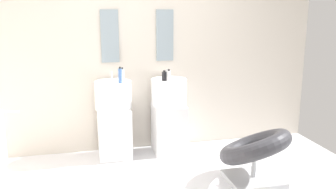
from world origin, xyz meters
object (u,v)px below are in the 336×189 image
Objects in this scene: soap_bottle_white at (169,75)px; soap_bottle_blue at (120,76)px; pedestal_sink_right at (169,114)px; soap_bottle_clear at (122,75)px; lounge_chair at (255,151)px; pedestal_sink_left at (114,118)px; soap_bottle_black at (164,76)px.

soap_bottle_blue is at bearing -177.29° from soap_bottle_white.
soap_bottle_blue is (-0.62, -0.14, 0.55)m from pedestal_sink_right.
soap_bottle_clear reaches higher than soap_bottle_white.
pedestal_sink_right is at bearing 122.95° from lounge_chair.
pedestal_sink_right is (0.70, 0.00, 0.00)m from pedestal_sink_left.
soap_bottle_black is at bearing -10.34° from soap_bottle_clear.
soap_bottle_white reaches higher than soap_bottle_black.
soap_bottle_blue is at bearing -60.81° from pedestal_sink_left.
soap_bottle_white is (-0.71, 0.94, 0.68)m from lounge_chair.
pedestal_sink_left is 6.44× the size of soap_bottle_clear.
pedestal_sink_right is 0.53m from soap_bottle_black.
lounge_chair is 7.85× the size of soap_bottle_white.
lounge_chair is 1.74m from soap_bottle_blue.
soap_bottle_clear is (0.04, 0.13, -0.01)m from soap_bottle_blue.
soap_bottle_clear is at bearing -179.53° from pedestal_sink_right.
soap_bottle_white is at bearing -10.82° from soap_bottle_clear.
pedestal_sink_left reaches higher than lounge_chair.
soap_bottle_white is at bearing -9.34° from pedestal_sink_left.
soap_bottle_blue is at bearing -107.20° from soap_bottle_clear.
pedestal_sink_left is 0.70m from pedestal_sink_right.
soap_bottle_clear reaches higher than pedestal_sink_left.
soap_bottle_blue is 0.14m from soap_bottle_clear.
soap_bottle_clear is at bearing 169.18° from soap_bottle_white.
lounge_chair is at bearing -51.40° from soap_bottle_black.
lounge_chair is 6.67× the size of soap_bottle_clear.
lounge_chair is 1.36m from soap_bottle_white.
pedestal_sink_right is 5.50× the size of soap_bottle_blue.
soap_bottle_clear is (-1.26, 1.05, 0.69)m from lounge_chair.
pedestal_sink_left is 0.81m from soap_bottle_black.
soap_bottle_black is 0.76× the size of soap_bottle_clear.
soap_bottle_white is (0.67, -0.11, 0.52)m from pedestal_sink_left.
lounge_chair is at bearing -37.31° from pedestal_sink_left.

